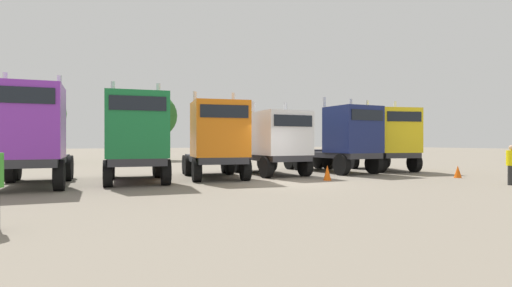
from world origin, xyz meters
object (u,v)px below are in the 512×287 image
semi_truck_green (137,137)px  traffic_cone_mid (327,173)px  semi_truck_navy (344,139)px  visitor_in_hivis (512,162)px  semi_truck_white (275,142)px  traffic_cone_near (458,172)px  semi_truck_purple (29,135)px  semi_truck_orange (217,139)px  semi_truck_yellow (388,139)px

semi_truck_green → traffic_cone_mid: semi_truck_green is taller
semi_truck_navy → visitor_in_hivis: size_ratio=4.03×
semi_truck_white → semi_truck_navy: semi_truck_navy is taller
semi_truck_green → semi_truck_navy: bearing=100.4°
traffic_cone_near → traffic_cone_mid: traffic_cone_mid is taller
semi_truck_purple → traffic_cone_mid: semi_truck_purple is taller
semi_truck_orange → visitor_in_hivis: (9.53, -8.08, -0.94)m
semi_truck_yellow → semi_truck_white: bearing=-78.2°
visitor_in_hivis → traffic_cone_near: (1.07, 3.09, -0.64)m
visitor_in_hivis → semi_truck_green: bearing=56.7°
semi_truck_yellow → visitor_in_hivis: bearing=6.2°
semi_truck_purple → traffic_cone_near: 18.99m
semi_truck_navy → semi_truck_purple: bearing=-87.7°
semi_truck_white → traffic_cone_near: bearing=56.3°
semi_truck_orange → semi_truck_purple: bearing=-76.6°
traffic_cone_near → semi_truck_green: bearing=161.4°
semi_truck_white → traffic_cone_near: semi_truck_white is taller
semi_truck_orange → traffic_cone_near: (10.60, -4.99, -1.58)m
semi_truck_green → traffic_cone_mid: (7.90, -2.81, -1.59)m
semi_truck_white → semi_truck_green: bearing=-80.9°
visitor_in_hivis → semi_truck_white: bearing=32.7°
semi_truck_orange → visitor_in_hivis: size_ratio=3.80×
semi_truck_purple → visitor_in_hivis: semi_truck_purple is taller
semi_truck_green → semi_truck_orange: (3.75, 0.17, -0.06)m
semi_truck_purple → visitor_in_hivis: 19.00m
semi_truck_orange → semi_truck_yellow: bearing=102.0°
semi_truck_orange → semi_truck_white: semi_truck_orange is taller
visitor_in_hivis → semi_truck_navy: bearing=10.7°
semi_truck_navy → visitor_in_hivis: 8.28m
semi_truck_green → visitor_in_hivis: bearing=69.2°
semi_truck_yellow → visitor_in_hivis: (-1.47, -7.92, -1.00)m
visitor_in_hivis → traffic_cone_mid: (-5.38, 5.10, -0.59)m
semi_truck_white → traffic_cone_mid: size_ratio=9.08×
semi_truck_purple → semi_truck_white: semi_truck_purple is taller
semi_truck_orange → semi_truck_navy: semi_truck_navy is taller
semi_truck_white → visitor_in_hivis: (6.05, -8.57, -0.79)m
traffic_cone_mid → semi_truck_orange: bearing=144.4°
semi_truck_purple → traffic_cone_mid: size_ratio=9.29×
semi_truck_white → semi_truck_yellow: 7.55m
semi_truck_white → visitor_in_hivis: semi_truck_white is taller
semi_truck_yellow → traffic_cone_near: size_ratio=10.38×
semi_truck_green → visitor_in_hivis: semi_truck_green is taller
semi_truck_orange → traffic_cone_near: 11.82m
semi_truck_orange → semi_truck_yellow: size_ratio=1.00×
semi_truck_yellow → traffic_cone_near: (-0.40, -4.83, -1.64)m
semi_truck_navy → traffic_cone_mid: bearing=-48.0°
traffic_cone_mid → visitor_in_hivis: bearing=-43.5°
semi_truck_orange → traffic_cone_near: size_ratio=10.38×
semi_truck_green → visitor_in_hivis: size_ratio=3.80×
visitor_in_hivis → traffic_cone_near: visitor_in_hivis is taller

